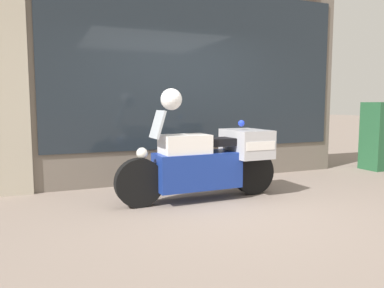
{
  "coord_description": "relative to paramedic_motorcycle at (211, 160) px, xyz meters",
  "views": [
    {
      "loc": [
        -2.1,
        -3.9,
        1.28
      ],
      "look_at": [
        -0.05,
        1.07,
        0.7
      ],
      "focal_mm": 35.0,
      "sensor_mm": 36.0,
      "label": 1
    }
  ],
  "objects": [
    {
      "name": "paramedic_motorcycle",
      "position": [
        0.0,
        0.0,
        0.0
      ],
      "size": [
        2.27,
        0.73,
        1.2
      ],
      "rotation": [
        0.0,
        0.0,
        3.17
      ],
      "color": "black",
      "rests_on": "ground"
    },
    {
      "name": "white_helmet",
      "position": [
        -0.56,
        -0.01,
        0.8
      ],
      "size": [
        0.27,
        0.27,
        0.27
      ],
      "primitive_type": "sphere",
      "color": "white",
      "rests_on": "paramedic_motorcycle"
    },
    {
      "name": "window_display",
      "position": [
        0.38,
        1.45,
        -0.08
      ],
      "size": [
        4.88,
        0.3,
        1.86
      ],
      "color": "slate",
      "rests_on": "ground"
    },
    {
      "name": "ground_plane",
      "position": [
        -0.01,
        -0.58,
        -0.53
      ],
      "size": [
        60.0,
        60.0,
        0.0
      ],
      "primitive_type": "plane",
      "color": "gray"
    },
    {
      "name": "utility_cabinet",
      "position": [
        4.07,
        0.81,
        0.12
      ],
      "size": [
        0.71,
        0.47,
        1.3
      ],
      "primitive_type": "cube",
      "color": "#235633",
      "rests_on": "ground"
    },
    {
      "name": "shop_building",
      "position": [
        -0.44,
        1.42,
        1.26
      ],
      "size": [
        6.27,
        0.55,
        3.57
      ],
      "color": "#6B6056",
      "rests_on": "ground"
    }
  ]
}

